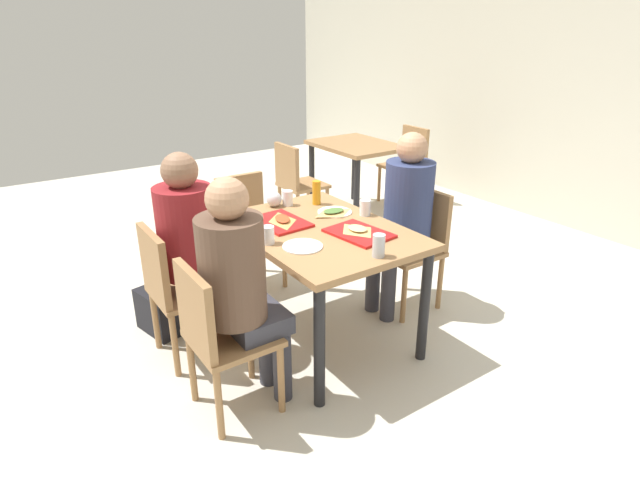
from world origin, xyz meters
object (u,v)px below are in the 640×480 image
plastic_cup_b (268,235)px  background_chair_near (296,180)px  chair_near_left (174,285)px  chair_far_side (417,240)px  paper_plate_near_edge (303,246)px  plastic_cup_a (365,208)px  tray_red_far (359,233)px  soda_can (379,246)px  paper_plate_center (335,212)px  pizza_slice_b (357,229)px  person_in_brown_jacket (240,279)px  pizza_slice_a (282,219)px  foil_bundle (274,199)px  handbag (158,312)px  chair_near_right (216,332)px  plastic_cup_c (288,198)px  background_table (356,156)px  person_far_side (404,210)px  chair_left_end (247,223)px  pizza_slice_c (334,212)px  tray_red_near (280,222)px  condiment_bottle (317,193)px  person_in_red (193,240)px  background_chair_far (408,159)px

plastic_cup_b → background_chair_near: size_ratio=0.12×
chair_near_left → chair_far_side: same height
paper_plate_near_edge → plastic_cup_a: 0.64m
tray_red_far → soda_can: 0.32m
paper_plate_center → plastic_cup_a: (0.15, 0.13, 0.05)m
pizza_slice_b → background_chair_near: 2.13m
person_in_brown_jacket → pizza_slice_a: person_in_brown_jacket is taller
soda_can → foil_bundle: (-1.01, -0.04, -0.01)m
paper_plate_center → handbag: paper_plate_center is taller
chair_near_right → soda_can: (0.21, 0.84, 0.33)m
paper_plate_center → background_chair_near: 1.75m
plastic_cup_c → background_table: size_ratio=0.11×
person_far_side → background_table: (-1.77, 0.99, -0.11)m
chair_near_left → chair_near_right: 0.59m
tray_red_far → chair_near_right: bearing=-84.6°
pizza_slice_a → pizza_slice_b: bearing=35.3°
tray_red_far → paper_plate_near_edge: size_ratio=1.64×
chair_left_end → paper_plate_center: 0.88m
paper_plate_near_edge → handbag: bearing=-144.3°
chair_far_side → pizza_slice_b: (0.19, -0.68, 0.29)m
chair_near_right → paper_plate_near_edge: 0.65m
chair_left_end → plastic_cup_a: plastic_cup_a is taller
paper_plate_near_edge → pizza_slice_c: 0.56m
pizza_slice_c → plastic_cup_a: size_ratio=2.10×
pizza_slice_a → plastic_cup_b: bearing=-44.6°
person_in_brown_jacket → tray_red_near: bearing=133.9°
tray_red_near → paper_plate_near_edge: tray_red_near is taller
condiment_bottle → foil_bundle: bearing=-114.8°
foil_bundle → pizza_slice_c: bearing=34.1°
chair_left_end → person_in_brown_jacket: (1.28, -0.67, 0.25)m
pizza_slice_a → plastic_cup_c: 0.35m
person_in_red → tray_red_near: person_in_red is taller
soda_can → tray_red_far: bearing=160.1°
person_far_side → background_chair_far: bearing=135.8°
person_in_red → background_table: 2.76m
chair_near_right → tray_red_near: 0.88m
paper_plate_center → background_table: 2.14m
plastic_cup_c → person_in_brown_jacket: bearing=-43.7°
person_far_side → soda_can: person_far_side is taller
person_in_brown_jacket → plastic_cup_b: size_ratio=12.41×
chair_near_right → background_chair_near: same height
pizza_slice_a → background_table: pizza_slice_a is taller
background_chair_far → pizza_slice_b: bearing=-49.2°
person_in_red → handbag: bearing=-156.0°
plastic_cup_b → condiment_bottle: bearing=124.7°
person_in_red → pizza_slice_c: person_in_red is taller
person_in_red → pizza_slice_a: person_in_red is taller
pizza_slice_a → paper_plate_center: bearing=86.9°
tray_red_far → background_table: bearing=142.2°
person_far_side → plastic_cup_a: person_far_side is taller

